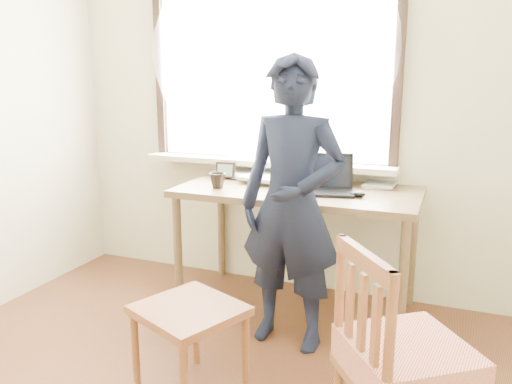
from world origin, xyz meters
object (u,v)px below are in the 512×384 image
at_px(laptop, 325,183).
at_px(mug_white, 294,176).
at_px(desk, 298,201).
at_px(work_chair, 190,320).
at_px(person, 292,205).
at_px(side_chair, 402,363).
at_px(mug_dark, 218,181).

xyz_separation_m(laptop, mug_white, (-0.27, 0.18, -0.01)).
distance_m(desk, work_chair, 1.18).
relative_size(desk, person, 0.93).
height_order(side_chair, person, person).
bearing_deg(mug_dark, side_chair, -40.84).
bearing_deg(work_chair, mug_dark, 107.62).
bearing_deg(laptop, work_chair, -109.29).
height_order(desk, mug_dark, mug_dark).
distance_m(mug_white, side_chair, 1.74).
xyz_separation_m(desk, side_chair, (0.80, -1.30, -0.24)).
height_order(work_chair, side_chair, side_chair).
relative_size(laptop, side_chair, 0.42).
height_order(laptop, side_chair, laptop).
relative_size(mug_white, mug_dark, 1.09).
height_order(mug_white, work_chair, mug_white).
bearing_deg(mug_dark, mug_white, 39.51).
bearing_deg(work_chair, mug_white, 84.94).
bearing_deg(side_chair, person, 129.44).
height_order(desk, side_chair, side_chair).
xyz_separation_m(desk, laptop, (0.19, -0.03, 0.14)).
bearing_deg(mug_white, work_chair, -95.06).
xyz_separation_m(work_chair, person, (0.29, 0.67, 0.44)).
bearing_deg(person, mug_white, 110.07).
bearing_deg(mug_white, desk, -62.77).
bearing_deg(side_chair, desk, 121.74).
xyz_separation_m(mug_dark, person, (0.59, -0.26, -0.05)).
xyz_separation_m(laptop, mug_dark, (-0.67, -0.15, -0.01)).
xyz_separation_m(laptop, work_chair, (-0.38, -1.08, -0.49)).
xyz_separation_m(desk, mug_dark, (-0.49, -0.18, 0.13)).
bearing_deg(side_chair, laptop, 115.91).
relative_size(side_chair, person, 0.57).
bearing_deg(mug_white, mug_dark, -140.49).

